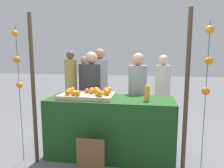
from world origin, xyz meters
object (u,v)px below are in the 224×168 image
Objects in this scene: chalkboard_sign at (91,157)px; stall_counter at (110,127)px; juice_bottle at (147,93)px; orange_1 at (98,92)px; vendor_left at (92,99)px; orange_0 at (92,91)px; vendor_right at (137,102)px.

stall_counter is at bearing 74.03° from chalkboard_sign.
juice_bottle is (0.56, -0.08, 0.58)m from stall_counter.
juice_bottle is (0.73, 0.03, 0.01)m from orange_1.
chalkboard_sign is 0.31× the size of vendor_left.
orange_0 is 0.87m from juice_bottle.
orange_0 reaches higher than chalkboard_sign.
juice_bottle reaches higher than orange_1.
vendor_left reaches higher than stall_counter.
stall_counter is at bearing -3.96° from orange_0.
vendor_left is at bearing -179.54° from vendor_right.
orange_1 is (-0.17, -0.11, 0.57)m from stall_counter.
stall_counter is 1.20× the size of vendor_right.
stall_counter is at bearing -122.48° from vendor_right.
chalkboard_sign is 1.40m from vendor_right.
juice_bottle reaches higher than stall_counter.
orange_0 is at bearing -74.84° from vendor_left.
chalkboard_sign is at bearing -76.01° from vendor_left.
orange_0 is at bearing -139.69° from vendor_right.
juice_bottle reaches higher than chalkboard_sign.
orange_1 reaches higher than orange_0.
juice_bottle is at bearing -75.83° from vendor_right.
vendor_left is (-0.16, 0.58, -0.27)m from orange_0.
juice_bottle is 0.14× the size of vendor_right.
stall_counter is at bearing 172.14° from juice_bottle.
juice_bottle is 0.14× the size of vendor_left.
stall_counter is 24.31× the size of orange_0.
stall_counter is 0.64m from orange_0.
orange_1 is (0.14, -0.13, 0.00)m from orange_0.
orange_0 is 0.65m from vendor_left.
chalkboard_sign is at bearing -89.78° from orange_1.
vendor_right is (0.39, 0.60, 0.29)m from stall_counter.
juice_bottle is at bearing 2.25° from orange_1.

